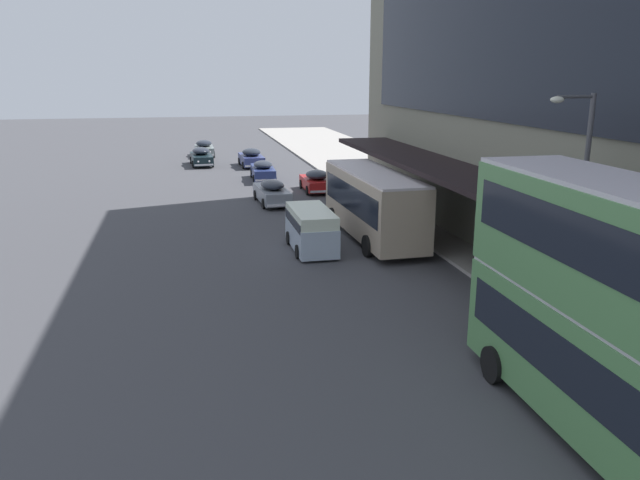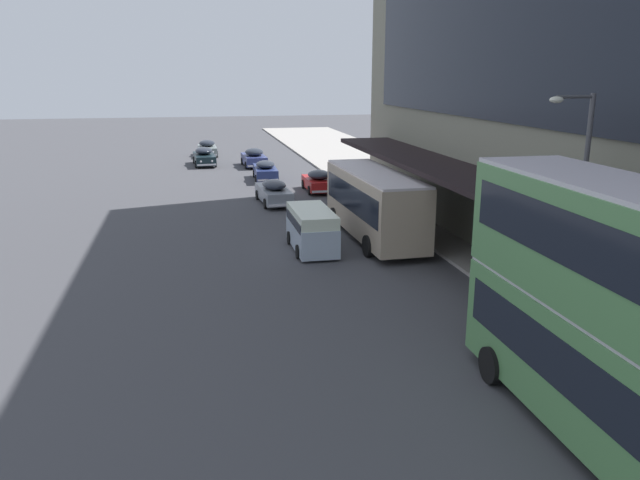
{
  "view_description": "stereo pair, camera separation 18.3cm",
  "coord_description": "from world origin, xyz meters",
  "px_view_note": "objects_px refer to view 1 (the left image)",
  "views": [
    {
      "loc": [
        -5.16,
        -3.78,
        8.06
      ],
      "look_at": [
        0.02,
        19.89,
        1.57
      ],
      "focal_mm": 35.0,
      "sensor_mm": 36.0,
      "label": 1
    },
    {
      "loc": [
        -4.98,
        -3.81,
        8.06
      ],
      "look_at": [
        0.02,
        19.89,
        1.57
      ],
      "focal_mm": 35.0,
      "sensor_mm": 36.0,
      "label": 2
    }
  ],
  "objects_px": {
    "sedan_far_back": "(272,192)",
    "sedan_second_mid": "(201,157)",
    "transit_bus_kerbside_front": "(373,201)",
    "transit_bus_kerbside_rear": "(634,316)",
    "sedan_oncoming_rear": "(317,181)",
    "sedan_lead_near": "(204,148)",
    "sedan_lead_mid": "(251,158)",
    "street_lamp": "(578,196)",
    "vw_van": "(311,227)",
    "sedan_second_near": "(263,170)"
  },
  "relations": [
    {
      "from": "sedan_second_near",
      "to": "vw_van",
      "type": "xyz_separation_m",
      "value": [
        -0.32,
        -20.21,
        0.34
      ]
    },
    {
      "from": "sedan_far_back",
      "to": "sedan_second_mid",
      "type": "distance_m",
      "value": 18.89
    },
    {
      "from": "sedan_second_mid",
      "to": "sedan_second_near",
      "type": "bearing_deg",
      "value": -64.65
    },
    {
      "from": "sedan_oncoming_rear",
      "to": "sedan_second_near",
      "type": "bearing_deg",
      "value": 118.64
    },
    {
      "from": "sedan_oncoming_rear",
      "to": "sedan_second_mid",
      "type": "relative_size",
      "value": 0.87
    },
    {
      "from": "sedan_far_back",
      "to": "sedan_oncoming_rear",
      "type": "xyz_separation_m",
      "value": [
        3.67,
        3.57,
        -0.01
      ]
    },
    {
      "from": "street_lamp",
      "to": "vw_van",
      "type": "bearing_deg",
      "value": 119.37
    },
    {
      "from": "sedan_lead_near",
      "to": "sedan_second_mid",
      "type": "distance_m",
      "value": 6.49
    },
    {
      "from": "street_lamp",
      "to": "sedan_second_near",
      "type": "bearing_deg",
      "value": 100.66
    },
    {
      "from": "sedan_lead_near",
      "to": "sedan_lead_mid",
      "type": "relative_size",
      "value": 0.94
    },
    {
      "from": "sedan_far_back",
      "to": "street_lamp",
      "type": "distance_m",
      "value": 23.27
    },
    {
      "from": "sedan_second_near",
      "to": "transit_bus_kerbside_rear",
      "type": "bearing_deg",
      "value": -85.4
    },
    {
      "from": "sedan_lead_near",
      "to": "sedan_far_back",
      "type": "height_order",
      "value": "sedan_lead_near"
    },
    {
      "from": "sedan_second_near",
      "to": "sedan_oncoming_rear",
      "type": "relative_size",
      "value": 1.12
    },
    {
      "from": "sedan_second_mid",
      "to": "sedan_lead_near",
      "type": "bearing_deg",
      "value": 85.65
    },
    {
      "from": "sedan_far_back",
      "to": "transit_bus_kerbside_rear",
      "type": "bearing_deg",
      "value": -82.72
    },
    {
      "from": "transit_bus_kerbside_rear",
      "to": "sedan_lead_near",
      "type": "distance_m",
      "value": 53.86
    },
    {
      "from": "sedan_oncoming_rear",
      "to": "sedan_lead_near",
      "type": "bearing_deg",
      "value": 108.08
    },
    {
      "from": "sedan_far_back",
      "to": "vw_van",
      "type": "height_order",
      "value": "vw_van"
    },
    {
      "from": "vw_van",
      "to": "sedan_far_back",
      "type": "bearing_deg",
      "value": 91.44
    },
    {
      "from": "transit_bus_kerbside_front",
      "to": "sedan_oncoming_rear",
      "type": "height_order",
      "value": "transit_bus_kerbside_front"
    },
    {
      "from": "sedan_oncoming_rear",
      "to": "sedan_second_mid",
      "type": "bearing_deg",
      "value": 116.61
    },
    {
      "from": "sedan_far_back",
      "to": "vw_van",
      "type": "xyz_separation_m",
      "value": [
        0.28,
        -11.03,
        0.33
      ]
    },
    {
      "from": "sedan_oncoming_rear",
      "to": "sedan_second_mid",
      "type": "xyz_separation_m",
      "value": [
        -7.48,
        14.93,
        0.03
      ]
    },
    {
      "from": "sedan_second_mid",
      "to": "sedan_lead_mid",
      "type": "bearing_deg",
      "value": -22.22
    },
    {
      "from": "sedan_lead_near",
      "to": "vw_van",
      "type": "distance_m",
      "value": 36.18
    },
    {
      "from": "sedan_oncoming_rear",
      "to": "sedan_lead_mid",
      "type": "bearing_deg",
      "value": 103.46
    },
    {
      "from": "transit_bus_kerbside_front",
      "to": "vw_van",
      "type": "relative_size",
      "value": 2.09
    },
    {
      "from": "sedan_second_mid",
      "to": "street_lamp",
      "type": "distance_m",
      "value": 41.99
    },
    {
      "from": "transit_bus_kerbside_front",
      "to": "street_lamp",
      "type": "xyz_separation_m",
      "value": [
        2.79,
        -12.25,
        2.44
      ]
    },
    {
      "from": "sedan_lead_near",
      "to": "sedan_oncoming_rear",
      "type": "bearing_deg",
      "value": -71.92
    },
    {
      "from": "transit_bus_kerbside_front",
      "to": "sedan_lead_near",
      "type": "relative_size",
      "value": 2.15
    },
    {
      "from": "sedan_oncoming_rear",
      "to": "sedan_second_mid",
      "type": "height_order",
      "value": "sedan_second_mid"
    },
    {
      "from": "transit_bus_kerbside_front",
      "to": "sedan_second_near",
      "type": "xyz_separation_m",
      "value": [
        -3.09,
        18.98,
        -1.19
      ]
    },
    {
      "from": "transit_bus_kerbside_rear",
      "to": "sedan_far_back",
      "type": "bearing_deg",
      "value": 97.28
    },
    {
      "from": "sedan_oncoming_rear",
      "to": "sedan_lead_mid",
      "type": "distance_m",
      "value": 13.53
    },
    {
      "from": "vw_van",
      "to": "street_lamp",
      "type": "height_order",
      "value": "street_lamp"
    },
    {
      "from": "sedan_second_mid",
      "to": "sedan_far_back",
      "type": "bearing_deg",
      "value": -78.36
    },
    {
      "from": "sedan_second_mid",
      "to": "vw_van",
      "type": "distance_m",
      "value": 29.81
    },
    {
      "from": "transit_bus_kerbside_rear",
      "to": "sedan_second_near",
      "type": "height_order",
      "value": "transit_bus_kerbside_rear"
    },
    {
      "from": "sedan_second_mid",
      "to": "transit_bus_kerbside_rear",
      "type": "bearing_deg",
      "value": -80.99
    },
    {
      "from": "transit_bus_kerbside_front",
      "to": "sedan_oncoming_rear",
      "type": "distance_m",
      "value": 13.42
    },
    {
      "from": "sedan_far_back",
      "to": "sedan_lead_near",
      "type": "bearing_deg",
      "value": 97.57
    },
    {
      "from": "transit_bus_kerbside_front",
      "to": "transit_bus_kerbside_rear",
      "type": "height_order",
      "value": "transit_bus_kerbside_rear"
    },
    {
      "from": "transit_bus_kerbside_front",
      "to": "sedan_far_back",
      "type": "xyz_separation_m",
      "value": [
        -3.7,
        9.8,
        -1.18
      ]
    },
    {
      "from": "transit_bus_kerbside_front",
      "to": "sedan_lead_mid",
      "type": "height_order",
      "value": "transit_bus_kerbside_front"
    },
    {
      "from": "sedan_lead_near",
      "to": "sedan_second_near",
      "type": "bearing_deg",
      "value": -76.05
    },
    {
      "from": "sedan_lead_near",
      "to": "sedan_oncoming_rear",
      "type": "distance_m",
      "value": 22.52
    },
    {
      "from": "sedan_far_back",
      "to": "sedan_second_mid",
      "type": "bearing_deg",
      "value": 101.64
    },
    {
      "from": "sedan_far_back",
      "to": "sedan_second_mid",
      "type": "height_order",
      "value": "sedan_second_mid"
    }
  ]
}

